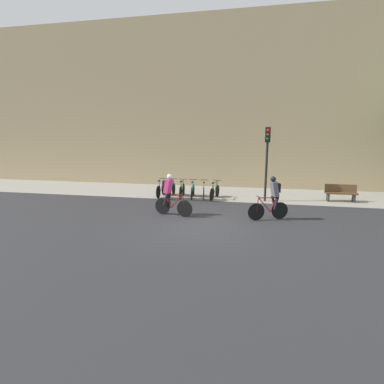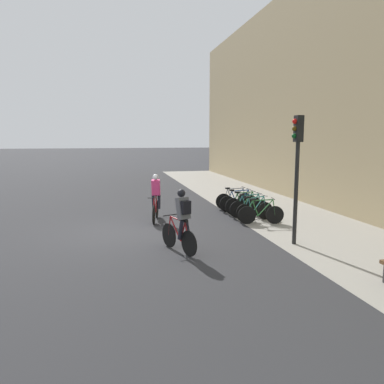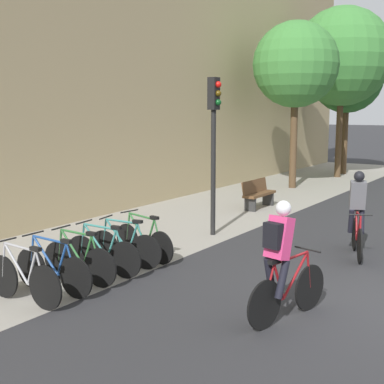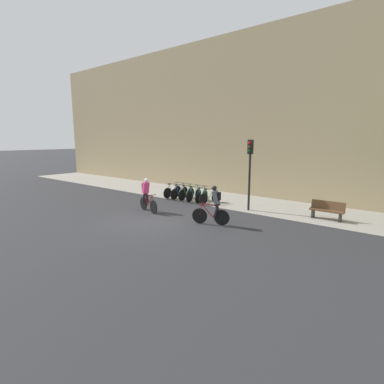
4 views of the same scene
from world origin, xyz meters
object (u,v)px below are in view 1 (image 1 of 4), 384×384
(parked_bike_1, at_px, (171,190))
(traffic_light_pole, at_px, (267,151))
(cyclist_pink, at_px, (170,194))
(parked_bike_3, at_px, (193,191))
(bench, at_px, (341,193))
(cyclist_grey, at_px, (272,197))
(parked_bike_0, at_px, (161,189))
(parked_bike_2, at_px, (182,190))
(parked_bike_4, at_px, (204,191))
(parked_bike_5, at_px, (215,192))

(parked_bike_1, xyz_separation_m, traffic_light_pole, (5.10, -0.06, 2.22))
(cyclist_pink, xyz_separation_m, parked_bike_3, (0.27, 3.72, -0.54))
(traffic_light_pole, bearing_deg, parked_bike_3, 179.16)
(cyclist_pink, distance_m, bench, 9.15)
(parked_bike_1, xyz_separation_m, parked_bike_3, (1.22, 0.00, -0.00))
(cyclist_grey, bearing_deg, cyclist_pink, -177.48)
(cyclist_pink, bearing_deg, cyclist_grey, 2.52)
(parked_bike_0, xyz_separation_m, parked_bike_2, (1.22, 0.00, -0.00))
(bench, bearing_deg, parked_bike_1, -175.82)
(parked_bike_1, distance_m, traffic_light_pole, 5.56)
(cyclist_grey, bearing_deg, parked_bike_1, 146.10)
(parked_bike_2, bearing_deg, bench, 4.47)
(parked_bike_4, bearing_deg, cyclist_pink, -103.32)
(parked_bike_0, bearing_deg, cyclist_pink, -67.28)
(parked_bike_5, height_order, traffic_light_pole, traffic_light_pole)
(cyclist_pink, height_order, parked_bike_2, cyclist_pink)
(parked_bike_0, height_order, parked_bike_5, parked_bike_0)
(cyclist_pink, height_order, parked_bike_4, cyclist_pink)
(parked_bike_2, distance_m, traffic_light_pole, 5.01)
(parked_bike_4, bearing_deg, parked_bike_0, -179.99)
(cyclist_grey, height_order, parked_bike_1, cyclist_grey)
(cyclist_pink, bearing_deg, parked_bike_5, 68.19)
(parked_bike_1, relative_size, parked_bike_2, 1.06)
(cyclist_grey, relative_size, parked_bike_2, 1.09)
(parked_bike_0, relative_size, bench, 1.10)
(parked_bike_3, xyz_separation_m, parked_bike_5, (1.22, -0.00, -0.01))
(parked_bike_5, bearing_deg, cyclist_pink, -111.81)
(parked_bike_1, bearing_deg, parked_bike_4, 0.03)
(parked_bike_2, xyz_separation_m, bench, (8.36, 0.65, 0.06))
(parked_bike_2, distance_m, parked_bike_4, 1.22)
(parked_bike_3, bearing_deg, cyclist_grey, -41.19)
(parked_bike_1, relative_size, parked_bike_4, 1.08)
(parked_bike_0, relative_size, parked_bike_5, 1.01)
(parked_bike_5, distance_m, bench, 6.57)
(cyclist_pink, xyz_separation_m, parked_bike_0, (-1.56, 3.72, -0.53))
(parked_bike_2, height_order, parked_bike_3, parked_bike_2)
(parked_bike_3, bearing_deg, parked_bike_2, 179.93)
(cyclist_grey, xyz_separation_m, parked_bike_0, (-5.86, 3.53, -0.53))
(parked_bike_3, bearing_deg, parked_bike_1, -179.98)
(parked_bike_5, xyz_separation_m, bench, (6.54, 0.66, 0.06))
(cyclist_grey, xyz_separation_m, bench, (3.72, 4.18, -0.48))
(parked_bike_4, bearing_deg, bench, 5.23)
(parked_bike_1, height_order, bench, parked_bike_1)
(cyclist_pink, xyz_separation_m, cyclist_grey, (4.30, 0.19, 0.00))
(parked_bike_3, height_order, traffic_light_pole, traffic_light_pole)
(parked_bike_0, height_order, parked_bike_2, parked_bike_0)
(parked_bike_4, xyz_separation_m, bench, (7.14, 0.65, 0.06))
(cyclist_grey, distance_m, parked_bike_4, 4.94)
(cyclist_grey, relative_size, parked_bike_3, 1.06)
(cyclist_grey, height_order, parked_bike_5, cyclist_grey)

